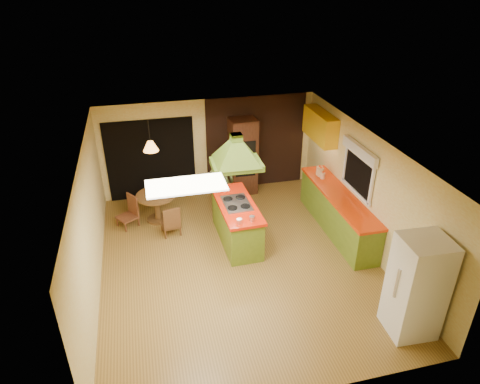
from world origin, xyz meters
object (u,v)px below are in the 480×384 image
object	(u,v)px
wall_oven	(243,156)
dining_table	(157,202)
man	(222,182)
canister_large	(321,172)
refrigerator	(417,287)
kitchen_island	(237,222)

from	to	relation	value
wall_oven	dining_table	bearing A→B (deg)	-161.15
man	canister_large	bearing A→B (deg)	172.95
refrigerator	wall_oven	world-z (taller)	wall_oven
refrigerator	canister_large	size ratio (longest dim) A/B	8.65
man	refrigerator	bearing A→B (deg)	120.25
kitchen_island	man	bearing A→B (deg)	90.59
wall_oven	dining_table	world-z (taller)	wall_oven
dining_table	canister_large	distance (m)	3.96
refrigerator	man	bearing A→B (deg)	119.16
kitchen_island	wall_oven	world-z (taller)	wall_oven
wall_oven	kitchen_island	bearing A→B (deg)	-110.74
canister_large	kitchen_island	bearing A→B (deg)	-159.61
kitchen_island	refrigerator	size ratio (longest dim) A/B	1.06
dining_table	canister_large	xyz separation A→B (m)	(3.90, -0.43, 0.54)
dining_table	wall_oven	bearing A→B (deg)	22.32
dining_table	refrigerator	bearing A→B (deg)	-49.62
kitchen_island	refrigerator	world-z (taller)	refrigerator
dining_table	canister_large	world-z (taller)	canister_large
refrigerator	wall_oven	xyz separation A→B (m)	(-1.49, 5.44, 0.12)
kitchen_island	dining_table	bearing A→B (deg)	140.33
refrigerator	wall_oven	size ratio (longest dim) A/B	0.88
kitchen_island	refrigerator	distance (m)	3.90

